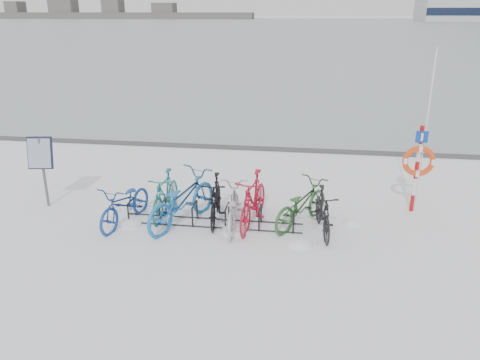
{
  "coord_description": "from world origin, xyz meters",
  "views": [
    {
      "loc": [
        1.97,
        -9.13,
        4.4
      ],
      "look_at": [
        0.56,
        0.6,
        0.83
      ],
      "focal_mm": 35.0,
      "sensor_mm": 36.0,
      "label": 1
    }
  ],
  "objects": [
    {
      "name": "snow_drifts",
      "position": [
        0.35,
        0.0,
        0.0
      ],
      "size": [
        5.93,
        1.89,
        0.21
      ],
      "color": "white",
      "rests_on": "ground"
    },
    {
      "name": "shoreline",
      "position": [
        -122.02,
        260.0,
        2.79
      ],
      "size": [
        180.0,
        12.0,
        9.5
      ],
      "color": "#4B4B4B",
      "rests_on": "ground"
    },
    {
      "name": "bike_2",
      "position": [
        -0.63,
        -0.05,
        0.59
      ],
      "size": [
        1.61,
        2.38,
        1.18
      ],
      "primitive_type": "imported",
      "rotation": [
        0.0,
        0.0,
        2.73
      ],
      "color": "#1C6BB5",
      "rests_on": "ground"
    },
    {
      "name": "bike_6",
      "position": [
        1.94,
        0.28,
        0.5
      ],
      "size": [
        1.57,
        1.98,
        1.0
      ],
      "primitive_type": "imported",
      "rotation": [
        0.0,
        0.0,
        2.59
      ],
      "color": "#265827",
      "rests_on": "ground"
    },
    {
      "name": "bike_3",
      "position": [
        0.07,
        0.22,
        0.52
      ],
      "size": [
        0.63,
        1.78,
        1.05
      ],
      "primitive_type": "imported",
      "rotation": [
        0.0,
        0.0,
        0.08
      ],
      "color": "black",
      "rests_on": "ground"
    },
    {
      "name": "ground",
      "position": [
        0.0,
        0.0,
        0.0
      ],
      "size": [
        900.0,
        900.0,
        0.0
      ],
      "primitive_type": "plane",
      "color": "white",
      "rests_on": "ground"
    },
    {
      "name": "info_board",
      "position": [
        -4.06,
        0.4,
        1.23
      ],
      "size": [
        0.59,
        0.31,
        1.7
      ],
      "rotation": [
        0.0,
        0.0,
        0.16
      ],
      "color": "#595B5E",
      "rests_on": "ground"
    },
    {
      "name": "bike_7",
      "position": [
        2.4,
        -0.06,
        0.49
      ],
      "size": [
        0.69,
        1.69,
        0.99
      ],
      "primitive_type": "imported",
      "rotation": [
        0.0,
        0.0,
        0.14
      ],
      "color": "black",
      "rests_on": "ground"
    },
    {
      "name": "bike_5",
      "position": [
        0.91,
        0.12,
        0.59
      ],
      "size": [
        0.84,
        2.03,
        1.18
      ],
      "primitive_type": "imported",
      "rotation": [
        0.0,
        0.0,
        -0.15
      ],
      "color": "#B40E28",
      "rests_on": "ground"
    },
    {
      "name": "lifebuoy_station",
      "position": [
        4.49,
        1.3,
        1.24
      ],
      "size": [
        0.71,
        0.22,
        3.69
      ],
      "color": "#A90D0E",
      "rests_on": "ground"
    },
    {
      "name": "bike_0",
      "position": [
        -1.85,
        -0.2,
        0.48
      ],
      "size": [
        1.01,
        1.94,
        0.97
      ],
      "primitive_type": "imported",
      "rotation": [
        0.0,
        0.0,
        -0.21
      ],
      "color": "navy",
      "rests_on": "ground"
    },
    {
      "name": "ice_sheet",
      "position": [
        0.0,
        155.0,
        0.01
      ],
      "size": [
        400.0,
        298.0,
        0.02
      ],
      "primitive_type": "cube",
      "color": "#93A0A6",
      "rests_on": "ground"
    },
    {
      "name": "bike_rack",
      "position": [
        0.0,
        0.0,
        0.18
      ],
      "size": [
        4.0,
        0.48,
        0.46
      ],
      "color": "black",
      "rests_on": "ground"
    },
    {
      "name": "quay_edge",
      "position": [
        0.0,
        5.9,
        0.05
      ],
      "size": [
        400.0,
        0.25,
        0.1
      ],
      "primitive_type": "cube",
      "color": "#3F3F42",
      "rests_on": "ground"
    },
    {
      "name": "bike_1",
      "position": [
        -1.12,
        0.34,
        0.52
      ],
      "size": [
        0.55,
        1.75,
        1.04
      ],
      "primitive_type": "imported",
      "rotation": [
        0.0,
        0.0,
        -0.04
      ],
      "color": "#167071",
      "rests_on": "ground"
    },
    {
      "name": "bike_4",
      "position": [
        0.48,
        -0.08,
        0.48
      ],
      "size": [
        0.78,
        1.86,
        0.95
      ],
      "primitive_type": "imported",
      "rotation": [
        0.0,
        0.0,
        3.22
      ],
      "color": "#B0B1B8",
      "rests_on": "ground"
    }
  ]
}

